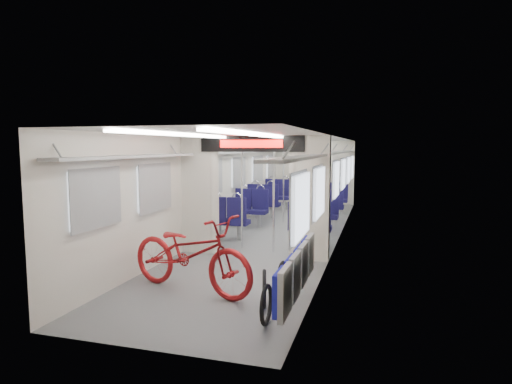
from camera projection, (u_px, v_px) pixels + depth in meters
carriage at (274, 173)px, 9.76m from camera, size 12.00×12.02×2.31m
bicycle at (191, 253)px, 6.17m from camera, size 2.29×1.33×1.14m
flip_bench at (297, 270)px, 5.27m from camera, size 0.12×2.12×0.53m
bike_hoop_a at (266, 307)px, 5.02m from camera, size 0.06×0.49×0.49m
bike_hoop_b at (264, 290)px, 5.57m from camera, size 0.18×0.50×0.51m
bike_hoop_c at (282, 279)px, 6.12m from camera, size 0.07×0.47×0.47m
seat_bay_near_left at (240, 211)px, 10.45m from camera, size 0.91×2.05×1.09m
seat_bay_near_right at (315, 216)px, 9.72m from camera, size 0.88×1.95×1.06m
seat_bay_far_left at (271, 196)px, 13.45m from camera, size 0.93×2.15×1.12m
seat_bay_far_right at (331, 199)px, 12.85m from camera, size 0.88×1.92×1.05m
stanchion_near_left at (242, 193)px, 8.76m from camera, size 0.04×0.04×2.30m
stanchion_near_right at (274, 195)px, 8.41m from camera, size 0.04×0.04×2.30m
stanchion_far_left at (283, 181)px, 11.75m from camera, size 0.04×0.04×2.30m
stanchion_far_right at (302, 182)px, 11.42m from camera, size 0.04×0.04×2.30m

